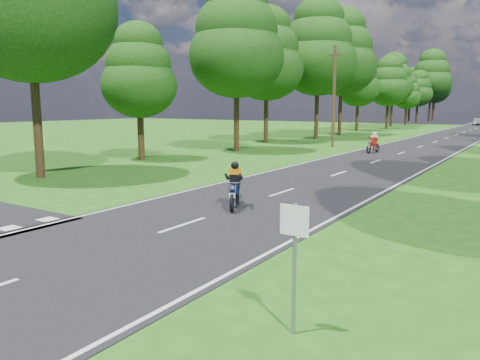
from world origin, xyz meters
The scene contains 8 objects.
ground centered at (0.00, 0.00, 0.00)m, with size 160.00×160.00×0.00m, color #1E5112.
main_road centered at (0.00, 50.00, 0.01)m, with size 7.00×140.00×0.02m, color black.
road_markings centered at (-0.14, 48.13, 0.02)m, with size 7.40×140.00×0.01m.
telegraph_pole centered at (-6.00, 28.00, 4.07)m, with size 1.20×0.26×8.00m.
road_sign centered at (5.50, -2.01, 1.34)m, with size 0.45×0.07×2.00m.
rider_near_blue centered at (-0.06, 4.73, 0.78)m, with size 0.61×1.82×1.52m, color #0C198D, non-canonical shape.
rider_far_red centered at (-1.78, 25.11, 0.77)m, with size 0.60×1.79×1.49m, color #A80C16, non-canonical shape.
distant_car centered at (-1.23, 79.92, 0.66)m, with size 1.51×3.76×1.28m, color #A7AAAE.
Camera 1 is at (8.41, -7.94, 3.39)m, focal length 35.00 mm.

